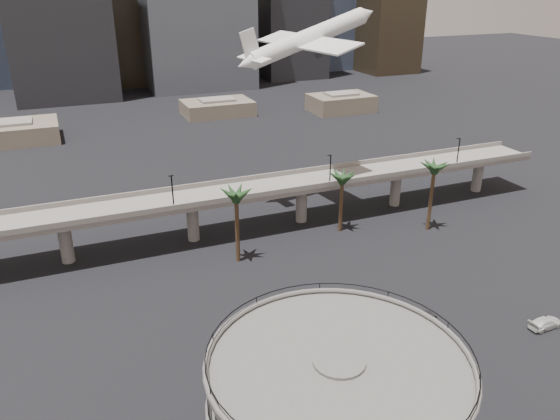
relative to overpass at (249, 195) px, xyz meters
name	(u,v)px	position (x,y,z in m)	size (l,w,h in m)	color
overpass	(249,195)	(0.00, 0.00, 0.00)	(130.00, 9.30, 14.70)	slate
palm_trees	(342,182)	(14.02, -10.35, 4.09)	(42.40, 10.40, 14.00)	#48301E
low_buildings	(180,115)	(6.89, 87.30, -4.48)	(135.00, 27.50, 6.80)	brown
airborne_jet	(309,38)	(17.40, 11.60, 26.50)	(33.10, 29.57, 12.14)	silver
car_a	(329,366)	(-4.85, -42.68, -6.53)	(1.92, 4.78, 1.63)	#B12C19
car_b	(421,318)	(12.02, -38.32, -6.57)	(1.63, 4.67, 1.54)	#232429
car_c	(546,323)	(27.28, -45.99, -6.58)	(2.13, 5.24, 1.52)	silver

